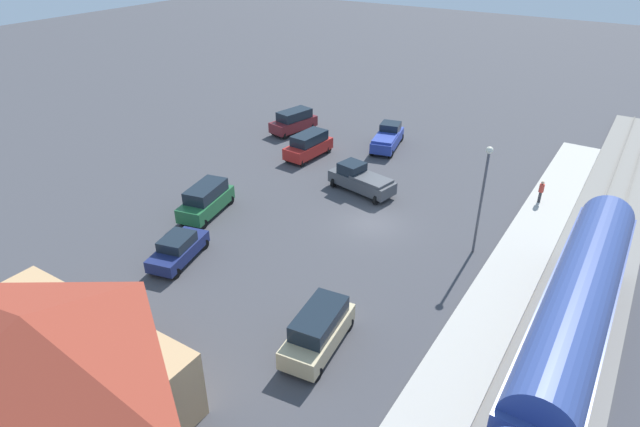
{
  "coord_description": "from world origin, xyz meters",
  "views": [
    {
      "loc": [
        -14.44,
        29.22,
        18.79
      ],
      "look_at": [
        2.86,
        2.23,
        1.0
      ],
      "focal_mm": 29.86,
      "sensor_mm": 36.0,
      "label": 1
    }
  ],
  "objects_px": {
    "suv_maroon": "(294,121)",
    "suv_tan": "(318,330)",
    "sedan_navy": "(178,249)",
    "light_pole_near_platform": "(483,188)",
    "suv_red": "(309,145)",
    "suv_green": "(206,200)",
    "pickup_blue": "(388,138)",
    "pedestrian_on_platform": "(541,190)",
    "station_building": "(37,365)",
    "pickup_charcoal": "(361,179)"
  },
  "relations": [
    {
      "from": "suv_maroon",
      "to": "suv_tan",
      "type": "distance_m",
      "value": 30.89
    },
    {
      "from": "suv_tan",
      "to": "sedan_navy",
      "type": "bearing_deg",
      "value": -8.87
    },
    {
      "from": "light_pole_near_platform",
      "to": "suv_red",
      "type": "bearing_deg",
      "value": -22.43
    },
    {
      "from": "suv_maroon",
      "to": "suv_tan",
      "type": "relative_size",
      "value": 1.02
    },
    {
      "from": "suv_green",
      "to": "pickup_blue",
      "type": "bearing_deg",
      "value": -106.09
    },
    {
      "from": "suv_maroon",
      "to": "pickup_blue",
      "type": "height_order",
      "value": "suv_maroon"
    },
    {
      "from": "pedestrian_on_platform",
      "to": "suv_tan",
      "type": "xyz_separation_m",
      "value": [
        5.68,
        21.53,
        -0.13
      ]
    },
    {
      "from": "station_building",
      "to": "pickup_charcoal",
      "type": "relative_size",
      "value": 2.17
    },
    {
      "from": "sedan_navy",
      "to": "pickup_charcoal",
      "type": "bearing_deg",
      "value": -108.25
    },
    {
      "from": "pickup_blue",
      "to": "suv_tan",
      "type": "bearing_deg",
      "value": 109.16
    },
    {
      "from": "station_building",
      "to": "suv_tan",
      "type": "xyz_separation_m",
      "value": [
        -7.56,
        -9.6,
        -1.64
      ]
    },
    {
      "from": "pickup_charcoal",
      "to": "suv_tan",
      "type": "distance_m",
      "value": 17.76
    },
    {
      "from": "station_building",
      "to": "pedestrian_on_platform",
      "type": "relative_size",
      "value": 7.19
    },
    {
      "from": "pickup_blue",
      "to": "suv_maroon",
      "type": "bearing_deg",
      "value": 7.09
    },
    {
      "from": "pickup_charcoal",
      "to": "light_pole_near_platform",
      "type": "height_order",
      "value": "light_pole_near_platform"
    },
    {
      "from": "pedestrian_on_platform",
      "to": "suv_maroon",
      "type": "distance_m",
      "value": 24.61
    },
    {
      "from": "station_building",
      "to": "suv_red",
      "type": "height_order",
      "value": "station_building"
    },
    {
      "from": "pedestrian_on_platform",
      "to": "suv_red",
      "type": "bearing_deg",
      "value": 4.45
    },
    {
      "from": "suv_maroon",
      "to": "suv_tan",
      "type": "xyz_separation_m",
      "value": [
        -18.75,
        24.55,
        0.0
      ]
    },
    {
      "from": "suv_red",
      "to": "light_pole_near_platform",
      "type": "relative_size",
      "value": 0.7
    },
    {
      "from": "station_building",
      "to": "pedestrian_on_platform",
      "type": "xyz_separation_m",
      "value": [
        -13.24,
        -31.14,
        -1.51
      ]
    },
    {
      "from": "suv_red",
      "to": "pedestrian_on_platform",
      "type": "bearing_deg",
      "value": -175.55
    },
    {
      "from": "sedan_navy",
      "to": "light_pole_near_platform",
      "type": "relative_size",
      "value": 0.66
    },
    {
      "from": "pedestrian_on_platform",
      "to": "pickup_charcoal",
      "type": "bearing_deg",
      "value": 22.35
    },
    {
      "from": "pickup_charcoal",
      "to": "sedan_navy",
      "type": "bearing_deg",
      "value": 71.75
    },
    {
      "from": "pedestrian_on_platform",
      "to": "suv_red",
      "type": "distance_m",
      "value": 19.67
    },
    {
      "from": "suv_maroon",
      "to": "suv_green",
      "type": "bearing_deg",
      "value": 104.47
    },
    {
      "from": "pickup_blue",
      "to": "pickup_charcoal",
      "type": "distance_m",
      "value": 9.59
    },
    {
      "from": "suv_green",
      "to": "sedan_navy",
      "type": "xyz_separation_m",
      "value": [
        -2.77,
        5.46,
        -0.27
      ]
    },
    {
      "from": "pickup_charcoal",
      "to": "station_building",
      "type": "bearing_deg",
      "value": 88.08
    },
    {
      "from": "suv_green",
      "to": "pickup_blue",
      "type": "distance_m",
      "value": 19.26
    },
    {
      "from": "suv_red",
      "to": "light_pole_near_platform",
      "type": "xyz_separation_m",
      "value": [
        -17.57,
        7.25,
        3.45
      ]
    },
    {
      "from": "station_building",
      "to": "pickup_charcoal",
      "type": "bearing_deg",
      "value": -91.92
    },
    {
      "from": "suv_green",
      "to": "pickup_blue",
      "type": "height_order",
      "value": "suv_green"
    },
    {
      "from": "sedan_navy",
      "to": "light_pole_near_platform",
      "type": "distance_m",
      "value": 19.07
    },
    {
      "from": "suv_tan",
      "to": "suv_red",
      "type": "bearing_deg",
      "value": -55.14
    },
    {
      "from": "station_building",
      "to": "suv_red",
      "type": "relative_size",
      "value": 2.45
    },
    {
      "from": "suv_green",
      "to": "pickup_charcoal",
      "type": "relative_size",
      "value": 0.92
    },
    {
      "from": "station_building",
      "to": "suv_red",
      "type": "bearing_deg",
      "value": -77.86
    },
    {
      "from": "station_building",
      "to": "sedan_navy",
      "type": "distance_m",
      "value": 12.22
    },
    {
      "from": "suv_red",
      "to": "pickup_blue",
      "type": "height_order",
      "value": "suv_red"
    },
    {
      "from": "pickup_charcoal",
      "to": "pedestrian_on_platform",
      "type": "bearing_deg",
      "value": -157.65
    },
    {
      "from": "sedan_navy",
      "to": "suv_red",
      "type": "relative_size",
      "value": 0.96
    },
    {
      "from": "light_pole_near_platform",
      "to": "pedestrian_on_platform",
      "type": "bearing_deg",
      "value": -103.09
    },
    {
      "from": "suv_maroon",
      "to": "pickup_charcoal",
      "type": "xyz_separation_m",
      "value": [
        -12.06,
        8.1,
        -0.12
      ]
    },
    {
      "from": "suv_maroon",
      "to": "pedestrian_on_platform",
      "type": "bearing_deg",
      "value": 172.97
    },
    {
      "from": "pedestrian_on_platform",
      "to": "pickup_blue",
      "type": "bearing_deg",
      "value": -16.13
    },
    {
      "from": "sedan_navy",
      "to": "pickup_charcoal",
      "type": "distance_m",
      "value": 15.43
    },
    {
      "from": "suv_red",
      "to": "pickup_blue",
      "type": "bearing_deg",
      "value": -130.87
    },
    {
      "from": "suv_tan",
      "to": "suv_maroon",
      "type": "bearing_deg",
      "value": -52.63
    }
  ]
}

